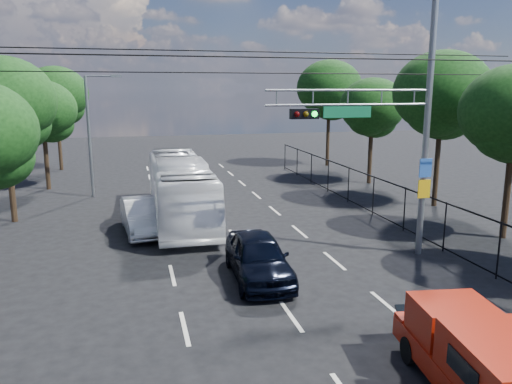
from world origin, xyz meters
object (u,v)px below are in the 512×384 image
object	(u,v)px
signal_mast	(398,118)
white_van	(143,216)
red_pickup	(478,358)
navy_hatchback	(258,257)
white_bus	(180,189)

from	to	relation	value
signal_mast	white_van	distance (m)	11.58
red_pickup	signal_mast	bearing A→B (deg)	71.94
red_pickup	navy_hatchback	bearing A→B (deg)	109.62
red_pickup	white_van	xyz separation A→B (m)	(-6.29, 14.19, -0.18)
signal_mast	white_bus	distance (m)	11.05
navy_hatchback	white_van	world-z (taller)	navy_hatchback
navy_hatchback	white_bus	size ratio (longest dim) A/B	0.41
white_bus	white_van	size ratio (longest dim) A/B	2.38
white_van	red_pickup	bearing A→B (deg)	-71.94
red_pickup	white_bus	world-z (taller)	white_bus
red_pickup	white_bus	size ratio (longest dim) A/B	0.45
signal_mast	red_pickup	distance (m)	9.99
signal_mast	white_bus	bearing A→B (deg)	134.20
signal_mast	red_pickup	bearing A→B (deg)	-108.06
white_bus	signal_mast	bearing A→B (deg)	-45.17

